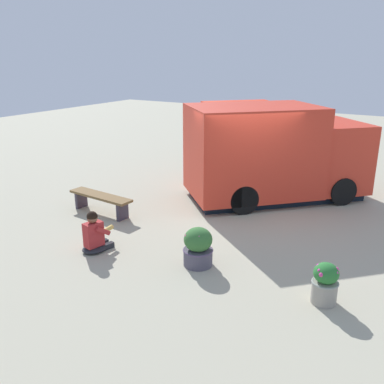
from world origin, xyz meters
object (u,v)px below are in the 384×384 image
planter_flowering_far (325,283)px  plaza_bench (101,199)px  person_customer (95,235)px  food_truck (273,155)px  planter_flowering_near (198,247)px

planter_flowering_far → plaza_bench: planter_flowering_far is taller
person_customer → plaza_bench: 2.14m
food_truck → planter_flowering_near: food_truck is taller
food_truck → person_customer: 5.39m
food_truck → plaza_bench: food_truck is taller
food_truck → planter_flowering_near: 4.53m
person_customer → food_truck: bearing=159.7°
planter_flowering_near → planter_flowering_far: (0.06, 2.37, -0.02)m
person_customer → planter_flowering_near: size_ratio=1.14×
food_truck → person_customer: (4.99, -1.84, -0.88)m
planter_flowering_near → food_truck: bearing=-176.9°
planter_flowering_near → planter_flowering_far: 2.37m
planter_flowering_far → planter_flowering_near: bearing=-91.5°
person_customer → planter_flowering_near: (-0.54, 2.09, 0.03)m
planter_flowering_far → food_truck: bearing=-149.9°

